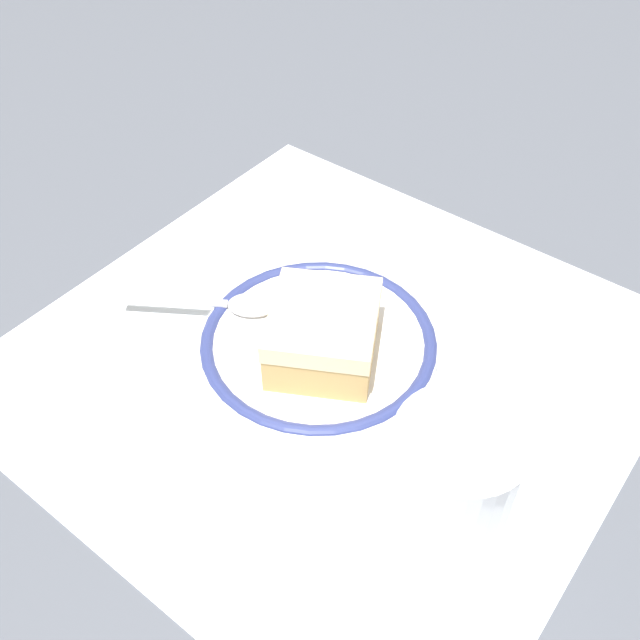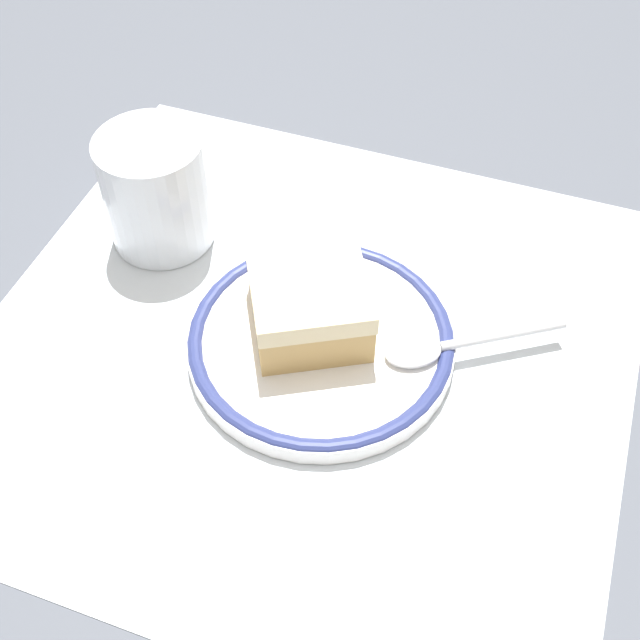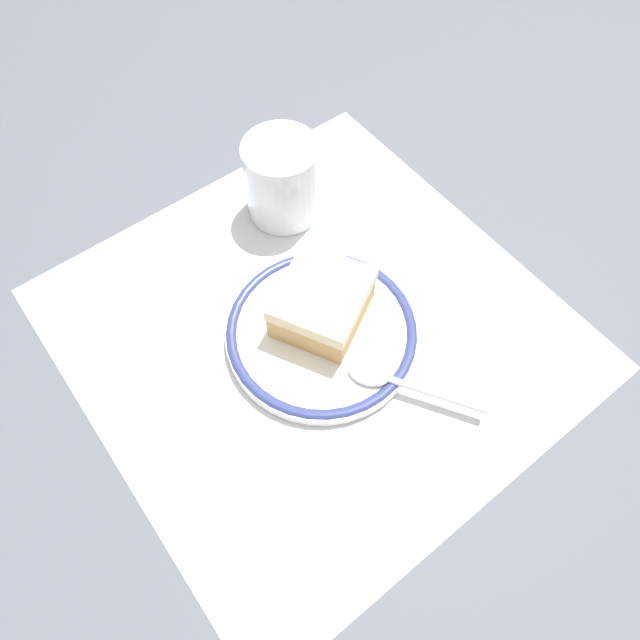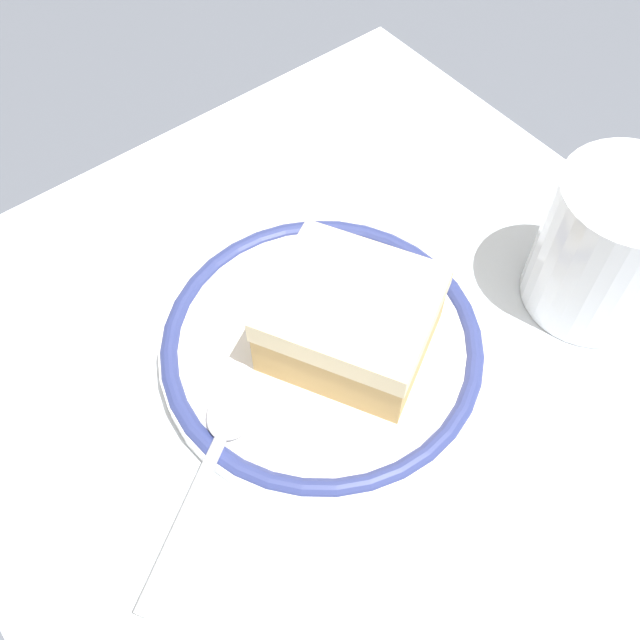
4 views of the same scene
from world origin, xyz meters
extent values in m
plane|color=#4C515B|center=(0.00, 0.00, 0.00)|extent=(2.40, 2.40, 0.00)
cube|color=silver|center=(0.00, 0.00, 0.00)|extent=(0.45, 0.44, 0.00)
cylinder|color=white|center=(-0.01, 0.00, 0.01)|extent=(0.18, 0.18, 0.01)
torus|color=navy|center=(-0.01, 0.00, 0.01)|extent=(0.18, 0.18, 0.01)
cube|color=tan|center=(0.00, -0.01, 0.03)|extent=(0.11, 0.11, 0.03)
cube|color=beige|center=(0.00, -0.01, 0.05)|extent=(0.11, 0.11, 0.01)
ellipsoid|color=silver|center=(-0.08, -0.01, 0.02)|extent=(0.05, 0.04, 0.01)
cylinder|color=silver|center=(-0.13, -0.04, 0.02)|extent=(0.08, 0.05, 0.01)
cylinder|color=silver|center=(0.14, -0.07, 0.05)|extent=(0.08, 0.08, 0.09)
cylinder|color=brown|center=(0.14, -0.07, 0.03)|extent=(0.07, 0.07, 0.06)
cube|color=white|center=(0.10, 0.14, 0.00)|extent=(0.12, 0.12, 0.00)
camera|label=1|loc=(0.23, -0.31, 0.43)|focal=41.18mm
camera|label=2|loc=(-0.13, 0.33, 0.46)|focal=46.22mm
camera|label=3|loc=(-0.23, 0.17, 0.51)|focal=33.24mm
camera|label=4|loc=(-0.15, -0.17, 0.36)|focal=40.43mm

